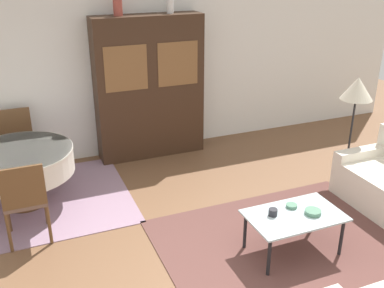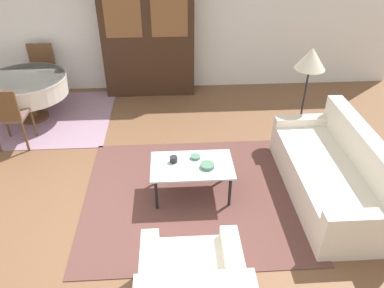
{
  "view_description": "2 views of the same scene",
  "coord_description": "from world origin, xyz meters",
  "px_view_note": "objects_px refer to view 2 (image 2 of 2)",
  "views": [
    {
      "loc": [
        -1.55,
        -2.87,
        2.91
      ],
      "look_at": [
        0.2,
        1.4,
        0.95
      ],
      "focal_mm": 42.0,
      "sensor_mm": 36.0,
      "label": 1
    },
    {
      "loc": [
        0.7,
        -3.2,
        3.11
      ],
      "look_at": [
        0.92,
        0.37,
        0.75
      ],
      "focal_mm": 35.0,
      "sensor_mm": 36.0,
      "label": 2
    }
  ],
  "objects_px": {
    "dining_chair_near": "(8,114)",
    "bowl_small": "(195,157)",
    "coffee_table": "(192,168)",
    "dining_table": "(26,86)",
    "display_cabinet": "(148,37)",
    "dining_chair_far": "(41,68)",
    "cup": "(174,159)",
    "bowl": "(207,166)",
    "floor_lamp": "(311,62)",
    "couch": "(334,175)"
  },
  "relations": [
    {
      "from": "dining_chair_near",
      "to": "bowl_small",
      "type": "distance_m",
      "value": 2.81
    },
    {
      "from": "coffee_table",
      "to": "dining_table",
      "type": "height_order",
      "value": "dining_table"
    },
    {
      "from": "display_cabinet",
      "to": "dining_chair_near",
      "type": "bearing_deg",
      "value": -137.51
    },
    {
      "from": "coffee_table",
      "to": "dining_chair_far",
      "type": "distance_m",
      "value": 3.9
    },
    {
      "from": "cup",
      "to": "bowl",
      "type": "bearing_deg",
      "value": -18.61
    },
    {
      "from": "coffee_table",
      "to": "dining_table",
      "type": "relative_size",
      "value": 0.76
    },
    {
      "from": "coffee_table",
      "to": "display_cabinet",
      "type": "bearing_deg",
      "value": 101.17
    },
    {
      "from": "floor_lamp",
      "to": "bowl",
      "type": "xyz_separation_m",
      "value": [
        -1.52,
        -1.26,
        -0.76
      ]
    },
    {
      "from": "couch",
      "to": "bowl_small",
      "type": "bearing_deg",
      "value": 81.91
    },
    {
      "from": "couch",
      "to": "display_cabinet",
      "type": "height_order",
      "value": "display_cabinet"
    },
    {
      "from": "dining_chair_far",
      "to": "bowl",
      "type": "relative_size",
      "value": 5.66
    },
    {
      "from": "display_cabinet",
      "to": "dining_table",
      "type": "height_order",
      "value": "display_cabinet"
    },
    {
      "from": "dining_chair_near",
      "to": "bowl",
      "type": "relative_size",
      "value": 5.66
    },
    {
      "from": "coffee_table",
      "to": "dining_chair_near",
      "type": "xyz_separation_m",
      "value": [
        -2.54,
        1.23,
        0.15
      ]
    },
    {
      "from": "couch",
      "to": "dining_chair_far",
      "type": "height_order",
      "value": "dining_chair_far"
    },
    {
      "from": "couch",
      "to": "display_cabinet",
      "type": "bearing_deg",
      "value": 36.59
    },
    {
      "from": "dining_table",
      "to": "cup",
      "type": "distance_m",
      "value": 3.08
    },
    {
      "from": "bowl_small",
      "to": "couch",
      "type": "bearing_deg",
      "value": -8.09
    },
    {
      "from": "dining_chair_near",
      "to": "dining_chair_far",
      "type": "distance_m",
      "value": 1.73
    },
    {
      "from": "bowl_small",
      "to": "floor_lamp",
      "type": "bearing_deg",
      "value": 32.86
    },
    {
      "from": "couch",
      "to": "dining_chair_far",
      "type": "xyz_separation_m",
      "value": [
        -4.25,
        3.06,
        0.25
      ]
    },
    {
      "from": "coffee_table",
      "to": "couch",
      "type": "bearing_deg",
      "value": -3.49
    },
    {
      "from": "dining_chair_far",
      "to": "couch",
      "type": "bearing_deg",
      "value": 144.28
    },
    {
      "from": "cup",
      "to": "display_cabinet",
      "type": "bearing_deg",
      "value": 97.33
    },
    {
      "from": "couch",
      "to": "bowl",
      "type": "relative_size",
      "value": 12.33
    },
    {
      "from": "display_cabinet",
      "to": "cup",
      "type": "relative_size",
      "value": 23.36
    },
    {
      "from": "dining_table",
      "to": "bowl_small",
      "type": "height_order",
      "value": "dining_table"
    },
    {
      "from": "couch",
      "to": "bowl",
      "type": "distance_m",
      "value": 1.55
    },
    {
      "from": "dining_table",
      "to": "bowl",
      "type": "height_order",
      "value": "dining_table"
    },
    {
      "from": "dining_chair_near",
      "to": "coffee_table",
      "type": "bearing_deg",
      "value": -25.84
    },
    {
      "from": "couch",
      "to": "dining_chair_near",
      "type": "relative_size",
      "value": 2.18
    },
    {
      "from": "coffee_table",
      "to": "display_cabinet",
      "type": "distance_m",
      "value": 3.13
    },
    {
      "from": "dining_table",
      "to": "bowl_small",
      "type": "distance_m",
      "value": 3.24
    },
    {
      "from": "display_cabinet",
      "to": "bowl",
      "type": "relative_size",
      "value": 12.69
    },
    {
      "from": "coffee_table",
      "to": "dining_chair_far",
      "type": "height_order",
      "value": "dining_chair_far"
    },
    {
      "from": "bowl_small",
      "to": "coffee_table",
      "type": "bearing_deg",
      "value": -110.36
    },
    {
      "from": "dining_chair_near",
      "to": "cup",
      "type": "bearing_deg",
      "value": -26.48
    },
    {
      "from": "dining_chair_near",
      "to": "couch",
      "type": "bearing_deg",
      "value": -17.4
    },
    {
      "from": "bowl",
      "to": "bowl_small",
      "type": "distance_m",
      "value": 0.23
    },
    {
      "from": "floor_lamp",
      "to": "bowl_small",
      "type": "bearing_deg",
      "value": -147.14
    },
    {
      "from": "couch",
      "to": "coffee_table",
      "type": "xyz_separation_m",
      "value": [
        -1.72,
        0.1,
        0.1
      ]
    },
    {
      "from": "dining_table",
      "to": "dining_chair_far",
      "type": "relative_size",
      "value": 1.36
    },
    {
      "from": "display_cabinet",
      "to": "coffee_table",
      "type": "bearing_deg",
      "value": -78.83
    },
    {
      "from": "dining_chair_near",
      "to": "floor_lamp",
      "type": "height_order",
      "value": "floor_lamp"
    },
    {
      "from": "cup",
      "to": "bowl",
      "type": "xyz_separation_m",
      "value": [
        0.39,
        -0.13,
        -0.01
      ]
    },
    {
      "from": "dining_table",
      "to": "display_cabinet",
      "type": "bearing_deg",
      "value": 25.27
    },
    {
      "from": "couch",
      "to": "bowl",
      "type": "xyz_separation_m",
      "value": [
        -1.54,
        0.04,
        0.17
      ]
    },
    {
      "from": "coffee_table",
      "to": "floor_lamp",
      "type": "xyz_separation_m",
      "value": [
        1.7,
        1.2,
        0.82
      ]
    },
    {
      "from": "couch",
      "to": "bowl",
      "type": "height_order",
      "value": "couch"
    },
    {
      "from": "display_cabinet",
      "to": "floor_lamp",
      "type": "relative_size",
      "value": 1.48
    }
  ]
}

